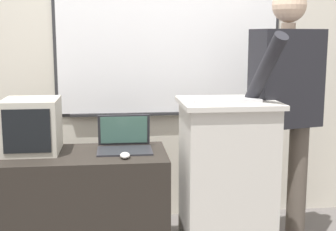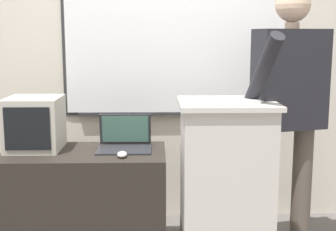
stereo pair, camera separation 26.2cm
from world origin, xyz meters
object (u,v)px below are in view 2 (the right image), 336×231
(lectern_podium, at_px, (225,182))
(person_presenter, at_px, (289,102))
(side_desk, at_px, (85,205))
(laptop, at_px, (125,139))
(crt_monitor, at_px, (35,123))
(computer_mouse_by_laptop, at_px, (122,154))
(wireless_keyboard, at_px, (224,101))

(lectern_podium, xyz_separation_m, person_presenter, (0.42, 0.12, 0.49))
(side_desk, relative_size, person_presenter, 0.60)
(laptop, height_order, crt_monitor, crt_monitor)
(lectern_podium, xyz_separation_m, side_desk, (-0.89, 0.07, -0.17))
(person_presenter, relative_size, computer_mouse_by_laptop, 17.28)
(wireless_keyboard, bearing_deg, lectern_podium, 67.76)
(side_desk, xyz_separation_m, wireless_keyboard, (0.87, -0.14, 0.69))
(wireless_keyboard, xyz_separation_m, computer_mouse_by_laptop, (-0.61, -0.01, -0.32))
(computer_mouse_by_laptop, bearing_deg, lectern_podium, 6.56)
(side_desk, distance_m, laptop, 0.50)
(side_desk, height_order, computer_mouse_by_laptop, computer_mouse_by_laptop)
(side_desk, distance_m, wireless_keyboard, 1.12)
(laptop, distance_m, wireless_keyboard, 0.71)
(person_presenter, xyz_separation_m, computer_mouse_by_laptop, (-1.06, -0.20, -0.29))
(lectern_podium, relative_size, laptop, 3.00)
(side_desk, relative_size, crt_monitor, 2.88)
(person_presenter, distance_m, computer_mouse_by_laptop, 1.11)
(lectern_podium, relative_size, side_desk, 1.00)
(lectern_podium, height_order, laptop, lectern_podium)
(side_desk, relative_size, wireless_keyboard, 2.51)
(wireless_keyboard, bearing_deg, side_desk, 171.06)
(person_presenter, height_order, crt_monitor, person_presenter)
(wireless_keyboard, bearing_deg, laptop, 159.82)
(person_presenter, xyz_separation_m, crt_monitor, (-1.63, 0.02, -0.14))
(computer_mouse_by_laptop, bearing_deg, wireless_keyboard, 0.66)
(lectern_podium, xyz_separation_m, computer_mouse_by_laptop, (-0.64, -0.07, 0.20))
(side_desk, height_order, crt_monitor, crt_monitor)
(lectern_podium, bearing_deg, computer_mouse_by_laptop, -173.44)
(person_presenter, distance_m, crt_monitor, 1.64)
(laptop, distance_m, crt_monitor, 0.58)
(laptop, relative_size, wireless_keyboard, 0.84)
(laptop, bearing_deg, side_desk, -160.99)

